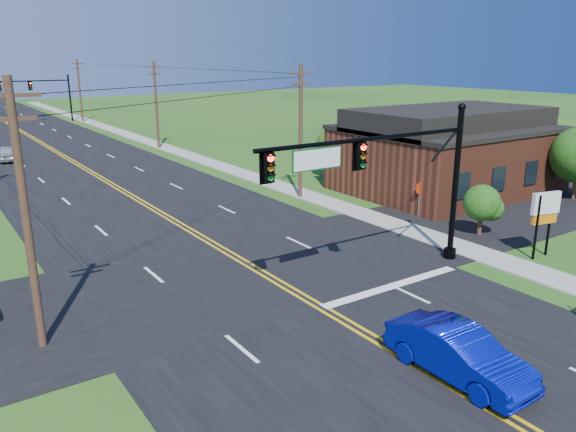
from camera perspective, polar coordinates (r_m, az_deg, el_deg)
ground at (r=17.90m, az=17.39°, el=-17.11°), size 260.00×260.00×0.00m
road_main at (r=60.91m, az=-22.30°, el=5.82°), size 16.00×220.00×0.04m
road_cross at (r=26.03m, az=-3.61°, el=-5.52°), size 70.00×10.00×0.04m
sidewalk at (r=54.76m, az=-9.17°, el=5.81°), size 2.00×160.00×0.08m
signal_mast_main at (r=24.15m, az=10.05°, el=4.28°), size 11.30×0.60×7.48m
signal_mast_far at (r=90.59m, az=-24.05°, el=11.51°), size 10.98×0.60×7.48m
brick_building at (r=42.59m, az=15.79°, el=5.68°), size 14.20×11.20×4.70m
utility_pole_left_a at (r=19.70m, az=-25.13°, el=0.24°), size 1.80×0.28×9.00m
utility_pole_right_a at (r=38.26m, az=1.29°, el=8.75°), size 1.80×0.28×9.00m
utility_pole_right_b at (r=61.21m, az=-13.24°, el=11.08°), size 1.80×0.28×9.00m
utility_pole_right_c at (r=89.78m, az=-20.41°, el=11.97°), size 1.80×0.28×9.00m
tree_right_back at (r=45.42m, az=4.75°, el=7.15°), size 3.00×3.00×4.10m
shrub_corner at (r=32.16m, az=19.10°, el=1.25°), size 2.00×2.00×2.86m
blue_car at (r=18.37m, az=16.92°, el=-13.28°), size 1.75×4.81×1.58m
distant_car at (r=58.80m, az=-26.61°, el=5.70°), size 2.06×4.40×1.46m
stop_sign at (r=34.97m, az=13.26°, el=2.40°), size 0.78×0.12×2.20m
pylon_sign at (r=29.66m, az=24.66°, el=0.54°), size 1.60×0.58×3.28m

